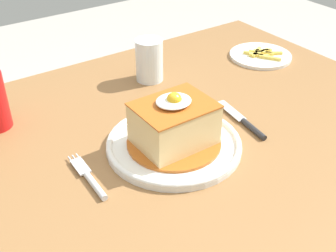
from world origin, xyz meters
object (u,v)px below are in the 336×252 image
Objects in this scene: main_plate at (174,144)px; drinking_glass at (149,63)px; fork at (90,179)px; side_plate_fries at (261,55)px; knife at (247,124)px.

drinking_glass is (0.12, 0.27, 0.04)m from main_plate.
main_plate is 1.87× the size of fork.
drinking_glass is at bearing 66.26° from main_plate.
main_plate is 0.30m from drinking_glass.
fork is at bearing -137.89° from drinking_glass.
side_plate_fries is (0.62, 0.21, -0.00)m from fork.
drinking_glass is at bearing 168.72° from side_plate_fries.
fork and knife have the same top height.
knife is (0.35, -0.03, 0.00)m from fork.
fork is 0.35m from knife.
side_plate_fries reaches higher than fork.
main_plate is at bearing 171.69° from knife.
main_plate is 1.56× the size of side_plate_fries.
side_plate_fries is at bearing -11.28° from drinking_glass.
drinking_glass reaches higher than fork.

